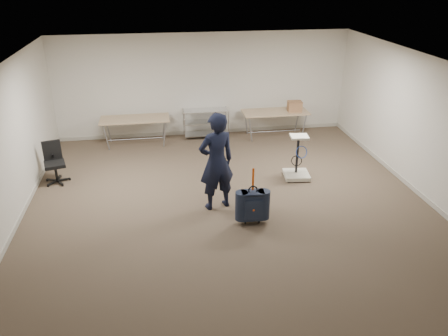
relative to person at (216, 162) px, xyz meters
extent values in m
plane|color=#45392A|center=(0.25, -0.30, -0.98)|extent=(9.00, 9.00, 0.00)
plane|color=silver|center=(0.25, 4.20, 0.42)|extent=(8.00, 0.00, 8.00)
plane|color=silver|center=(0.25, -4.80, 0.42)|extent=(8.00, 0.00, 8.00)
plane|color=silver|center=(4.25, -0.30, 0.42)|extent=(0.00, 9.00, 9.00)
plane|color=silver|center=(0.25, -0.30, 1.82)|extent=(8.00, 8.00, 0.00)
cube|color=#B8B4A5|center=(0.25, 4.19, -0.93)|extent=(8.00, 0.02, 0.10)
cube|color=#B8B4A5|center=(-3.74, -0.30, -0.93)|extent=(0.02, 9.00, 0.10)
cube|color=#B8B4A5|center=(4.24, -0.30, -0.93)|extent=(0.02, 9.00, 0.10)
cube|color=tan|center=(-1.65, 3.65, -0.27)|extent=(1.80, 0.75, 0.03)
cylinder|color=#989AA0|center=(-1.65, 3.65, -0.83)|extent=(1.50, 0.02, 0.02)
cylinder|color=#989AA0|center=(-2.40, 3.35, -0.63)|extent=(0.13, 0.04, 0.69)
cylinder|color=#989AA0|center=(-0.90, 3.35, -0.63)|extent=(0.13, 0.04, 0.69)
cylinder|color=#989AA0|center=(-2.40, 3.95, -0.63)|extent=(0.13, 0.04, 0.69)
cylinder|color=#989AA0|center=(-0.90, 3.95, -0.63)|extent=(0.13, 0.04, 0.69)
cube|color=tan|center=(2.15, 3.65, -0.27)|extent=(1.80, 0.75, 0.03)
cylinder|color=#989AA0|center=(2.15, 3.65, -0.83)|extent=(1.50, 0.02, 0.02)
cylinder|color=#989AA0|center=(1.40, 3.35, -0.63)|extent=(0.13, 0.04, 0.69)
cylinder|color=#989AA0|center=(2.90, 3.35, -0.63)|extent=(0.13, 0.04, 0.69)
cylinder|color=#989AA0|center=(1.40, 3.95, -0.63)|extent=(0.13, 0.04, 0.69)
cylinder|color=#989AA0|center=(2.90, 3.95, -0.63)|extent=(0.13, 0.04, 0.69)
cylinder|color=silver|center=(-0.35, 3.67, -0.58)|extent=(0.02, 0.02, 0.80)
cylinder|color=silver|center=(0.85, 3.67, -0.58)|extent=(0.02, 0.02, 0.80)
cylinder|color=silver|center=(-0.35, 4.12, -0.58)|extent=(0.02, 0.02, 0.80)
cylinder|color=silver|center=(0.85, 4.12, -0.58)|extent=(0.02, 0.02, 0.80)
cube|color=silver|center=(0.25, 3.90, -0.88)|extent=(1.20, 0.45, 0.02)
cube|color=silver|center=(0.25, 3.90, -0.53)|extent=(1.20, 0.45, 0.02)
cube|color=silver|center=(0.25, 3.90, -0.20)|extent=(1.20, 0.45, 0.01)
imported|color=black|center=(0.00, 0.00, 0.00)|extent=(0.82, 0.65, 1.96)
cube|color=black|center=(0.56, -0.72, -0.59)|extent=(0.42, 0.25, 0.56)
cube|color=black|center=(0.56, -0.70, -0.89)|extent=(0.38, 0.18, 0.03)
cylinder|color=black|center=(0.43, -0.71, -0.94)|extent=(0.03, 0.08, 0.08)
cylinder|color=black|center=(0.69, -0.73, -0.94)|extent=(0.03, 0.08, 0.08)
torus|color=black|center=(0.56, -0.72, -0.28)|extent=(0.18, 0.03, 0.18)
cube|color=#EE510C|center=(0.56, -0.70, -0.07)|extent=(0.04, 0.01, 0.43)
cylinder|color=black|center=(-3.34, 1.62, -0.94)|extent=(0.56, 0.56, 0.08)
cylinder|color=black|center=(-3.34, 1.62, -0.75)|extent=(0.06, 0.06, 0.37)
cube|color=black|center=(-3.34, 1.62, -0.54)|extent=(0.52, 0.52, 0.07)
cube|color=black|center=(-3.39, 1.82, -0.29)|extent=(0.39, 0.15, 0.44)
cube|color=silver|center=(1.97, 1.02, -0.91)|extent=(0.61, 0.61, 0.09)
cylinder|color=black|center=(1.75, 0.80, -0.96)|extent=(0.07, 0.07, 0.04)
cylinder|color=black|center=(1.97, 1.07, -0.43)|extent=(0.05, 0.05, 0.88)
cube|color=silver|center=(1.97, 1.02, 0.01)|extent=(0.42, 0.37, 0.04)
torus|color=#2347B3|center=(2.02, 0.93, -0.32)|extent=(0.29, 0.14, 0.27)
cube|color=#906443|center=(2.67, 3.58, -0.11)|extent=(0.40, 0.31, 0.28)
camera|label=1|loc=(-1.04, -7.50, 3.41)|focal=35.00mm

